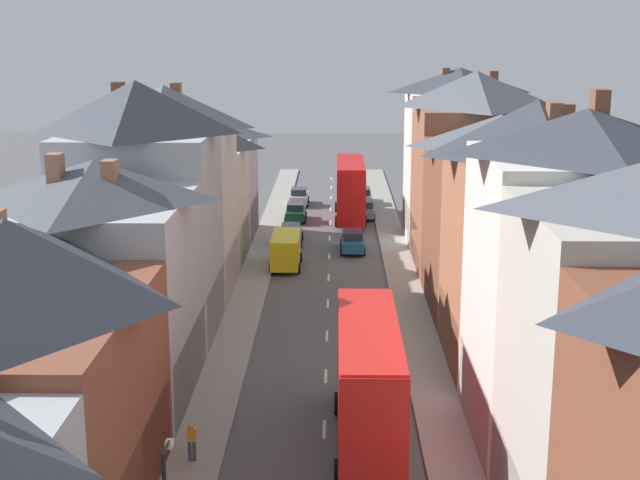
# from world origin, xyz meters

# --- Properties ---
(pavement_left) EXTENTS (2.20, 104.00, 0.14)m
(pavement_left) POSITION_xyz_m (-5.10, 38.00, 0.07)
(pavement_left) COLOR gray
(pavement_left) RESTS_ON ground
(pavement_right) EXTENTS (2.20, 104.00, 0.14)m
(pavement_right) POSITION_xyz_m (5.10, 38.00, 0.07)
(pavement_right) COLOR gray
(pavement_right) RESTS_ON ground
(centre_line_dashes) EXTENTS (0.14, 97.80, 0.01)m
(centre_line_dashes) POSITION_xyz_m (0.00, 36.00, 0.01)
(centre_line_dashes) COLOR silver
(centre_line_dashes) RESTS_ON ground
(terrace_row_left) EXTENTS (8.00, 71.62, 14.15)m
(terrace_row_left) POSITION_xyz_m (-10.19, 22.25, 5.93)
(terrace_row_left) COLOR brown
(terrace_row_left) RESTS_ON ground
(terrace_row_right) EXTENTS (8.00, 69.19, 14.48)m
(terrace_row_right) POSITION_xyz_m (10.19, 23.77, 6.51)
(terrace_row_right) COLOR silver
(terrace_row_right) RESTS_ON ground
(double_decker_bus_lead) EXTENTS (2.74, 10.80, 5.30)m
(double_decker_bus_lead) POSITION_xyz_m (1.79, 16.27, 2.82)
(double_decker_bus_lead) COLOR red
(double_decker_bus_lead) RESTS_ON ground
(double_decker_bus_mid_street) EXTENTS (2.74, 10.80, 5.30)m
(double_decker_bus_mid_street) POSITION_xyz_m (1.79, 61.37, 2.82)
(double_decker_bus_mid_street) COLOR red
(double_decker_bus_mid_street) RESTS_ON ground
(car_near_blue) EXTENTS (1.90, 4.03, 1.66)m
(car_near_blue) POSITION_xyz_m (-3.10, 60.70, 0.83)
(car_near_blue) COLOR #144728
(car_near_blue) RESTS_ON ground
(car_near_silver) EXTENTS (1.90, 3.81, 1.66)m
(car_near_silver) POSITION_xyz_m (-3.10, 68.24, 0.83)
(car_near_silver) COLOR #B7BABF
(car_near_silver) RESTS_ON ground
(car_parked_left_a) EXTENTS (1.90, 4.42, 1.62)m
(car_parked_left_a) POSITION_xyz_m (-3.10, 51.87, 0.82)
(car_parked_left_a) COLOR #236093
(car_parked_left_a) RESTS_ON ground
(car_parked_right_a) EXTENTS (1.90, 4.21, 1.66)m
(car_parked_right_a) POSITION_xyz_m (3.10, 62.08, 0.84)
(car_parked_right_a) COLOR gray
(car_parked_right_a) RESTS_ON ground
(car_mid_black) EXTENTS (1.90, 4.50, 1.69)m
(car_mid_black) POSITION_xyz_m (1.80, 49.53, 0.85)
(car_mid_black) COLOR #236093
(car_mid_black) RESTS_ON ground
(car_mid_white) EXTENTS (1.90, 4.34, 1.67)m
(car_mid_white) POSITION_xyz_m (3.10, 68.55, 0.84)
(car_mid_white) COLOR gray
(car_mid_white) RESTS_ON ground
(delivery_van) EXTENTS (2.20, 5.20, 2.41)m
(delivery_van) POSITION_xyz_m (-3.10, 44.70, 1.34)
(delivery_van) COLOR yellow
(delivery_van) RESTS_ON ground
(pedestrian_mid_left) EXTENTS (0.36, 0.22, 1.61)m
(pedestrian_mid_left) POSITION_xyz_m (-5.18, 14.80, 1.03)
(pedestrian_mid_left) COLOR #3D4256
(pedestrian_mid_left) RESTS_ON pavement_left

